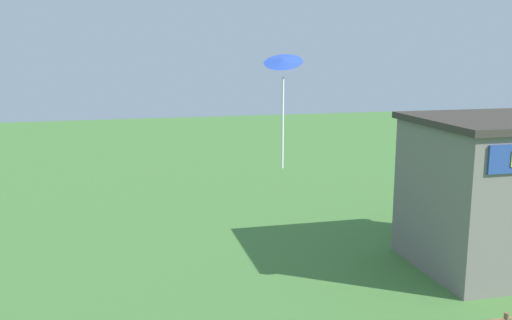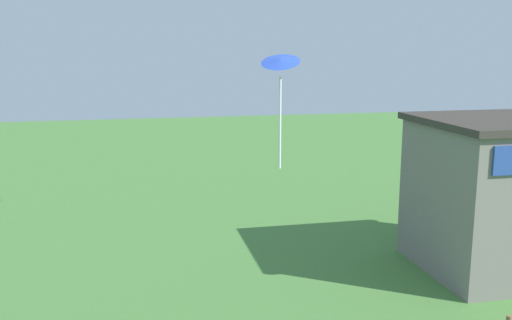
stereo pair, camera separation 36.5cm
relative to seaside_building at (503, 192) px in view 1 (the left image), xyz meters
The scene contains 2 objects.
seaside_building is the anchor object (origin of this frame).
kite_blue_delta 12.44m from the seaside_building, 150.49° to the right, with size 1.09×1.07×2.48m.
Camera 1 is at (-3.40, -5.56, 7.88)m, focal length 40.00 mm.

